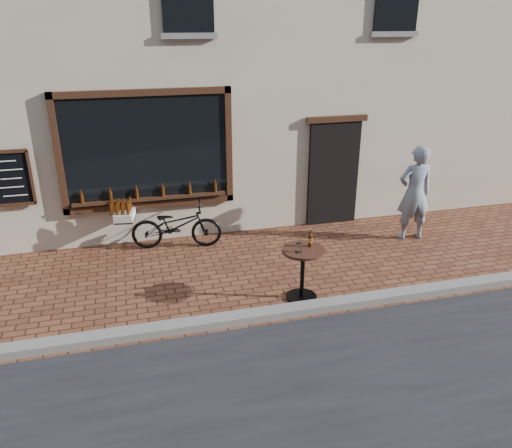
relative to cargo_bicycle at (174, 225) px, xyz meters
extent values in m
plane|color=#542B1B|center=(1.51, -3.03, -0.46)|extent=(90.00, 90.00, 0.00)
cube|color=slate|center=(1.51, -2.83, -0.40)|extent=(90.00, 0.25, 0.12)
cube|color=black|center=(-0.39, 0.42, 1.39)|extent=(3.00, 0.06, 2.00)
cube|color=black|center=(-0.39, 0.40, 2.45)|extent=(3.24, 0.10, 0.12)
cube|color=black|center=(-0.39, 0.40, 0.33)|extent=(3.24, 0.10, 0.12)
cube|color=black|center=(-1.95, 0.40, 1.39)|extent=(0.12, 0.10, 2.24)
cube|color=black|center=(1.17, 0.40, 1.39)|extent=(0.12, 0.10, 2.24)
cube|color=black|center=(-0.39, 0.35, 0.46)|extent=(2.90, 0.16, 0.05)
cube|color=black|center=(3.41, 0.43, 0.64)|extent=(1.10, 0.10, 2.20)
cube|color=black|center=(3.41, 0.40, 1.80)|extent=(1.30, 0.10, 0.12)
cube|color=black|center=(-2.79, 0.41, 1.04)|extent=(0.62, 0.04, 0.92)
cylinder|color=#3D1C07|center=(-1.64, 0.35, 0.58)|extent=(0.06, 0.06, 0.19)
cylinder|color=#3D1C07|center=(-1.14, 0.35, 0.58)|extent=(0.06, 0.06, 0.19)
cylinder|color=#3D1C07|center=(-0.64, 0.35, 0.58)|extent=(0.06, 0.06, 0.19)
cylinder|color=#3D1C07|center=(-0.14, 0.35, 0.58)|extent=(0.06, 0.06, 0.19)
cylinder|color=#3D1C07|center=(0.36, 0.35, 0.58)|extent=(0.06, 0.06, 0.19)
cylinder|color=#3D1C07|center=(0.86, 0.35, 0.58)|extent=(0.06, 0.06, 0.19)
imported|color=black|center=(0.04, -0.01, -0.01)|extent=(1.80, 0.87, 0.90)
cube|color=black|center=(-0.90, 0.15, 0.16)|extent=(0.42, 0.53, 0.03)
cube|color=silver|center=(-0.90, 0.15, 0.24)|extent=(0.42, 0.55, 0.14)
cylinder|color=#3D1C07|center=(-0.84, -0.04, 0.41)|extent=(0.06, 0.06, 0.19)
cylinder|color=#3D1C07|center=(-0.93, -0.03, 0.41)|extent=(0.06, 0.06, 0.19)
cylinder|color=#3D1C07|center=(-1.03, -0.01, 0.41)|extent=(0.06, 0.06, 0.19)
cylinder|color=#3D1C07|center=(-1.13, 0.01, 0.41)|extent=(0.06, 0.06, 0.19)
cylinder|color=#3D1C07|center=(-0.82, 0.07, 0.41)|extent=(0.06, 0.06, 0.19)
cylinder|color=#3D1C07|center=(-0.91, 0.09, 0.41)|extent=(0.06, 0.06, 0.19)
cylinder|color=#3D1C07|center=(-1.01, 0.11, 0.41)|extent=(0.06, 0.06, 0.19)
cylinder|color=#3D1C07|center=(-1.11, 0.12, 0.41)|extent=(0.06, 0.06, 0.19)
cylinder|color=#3D1C07|center=(-0.80, 0.19, 0.41)|extent=(0.06, 0.06, 0.19)
cylinder|color=#3D1C07|center=(-0.90, 0.21, 0.41)|extent=(0.06, 0.06, 0.19)
cylinder|color=#3D1C07|center=(-0.99, 0.23, 0.41)|extent=(0.06, 0.06, 0.19)
cylinder|color=#3D1C07|center=(-1.09, 0.24, 0.41)|extent=(0.06, 0.06, 0.19)
cylinder|color=#3D1C07|center=(-0.78, 0.31, 0.41)|extent=(0.06, 0.06, 0.19)
cylinder|color=black|center=(1.73, -2.43, -0.45)|extent=(0.49, 0.49, 0.03)
cylinder|color=black|center=(1.73, -2.43, -0.04)|extent=(0.07, 0.07, 0.78)
cylinder|color=black|center=(1.73, -2.43, 0.37)|extent=(0.67, 0.67, 0.04)
cylinder|color=gold|center=(1.87, -2.36, 0.50)|extent=(0.07, 0.07, 0.07)
cylinder|color=white|center=(1.62, -2.51, 0.47)|extent=(0.09, 0.09, 0.15)
imported|color=gray|center=(4.65, -0.75, 0.49)|extent=(0.73, 0.51, 1.91)
camera|label=1|loc=(-0.73, -8.94, 3.68)|focal=35.00mm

